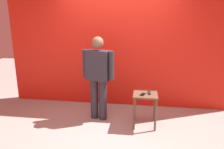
# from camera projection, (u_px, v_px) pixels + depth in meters

# --- Properties ---
(ground_plane) EXTENTS (12.00, 12.00, 0.00)m
(ground_plane) POSITION_uv_depth(u_px,v_px,m) (109.00, 133.00, 3.78)
(ground_plane) COLOR #9E9991
(back_wall_red) EXTENTS (4.87, 0.12, 3.11)m
(back_wall_red) POSITION_uv_depth(u_px,v_px,m) (118.00, 36.00, 4.67)
(back_wall_red) COLOR red
(back_wall_red) RESTS_ON ground_plane
(standing_person) EXTENTS (0.64, 0.31, 1.61)m
(standing_person) POSITION_uv_depth(u_px,v_px,m) (98.00, 74.00, 4.11)
(standing_person) COLOR #2D2D38
(standing_person) RESTS_ON ground_plane
(side_table) EXTENTS (0.43, 0.43, 0.62)m
(side_table) POSITION_uv_depth(u_px,v_px,m) (145.00, 100.00, 3.94)
(side_table) COLOR brown
(side_table) RESTS_ON ground_plane
(cell_phone) EXTENTS (0.11, 0.16, 0.01)m
(cell_phone) POSITION_uv_depth(u_px,v_px,m) (143.00, 94.00, 3.85)
(cell_phone) COLOR black
(cell_phone) RESTS_ON side_table
(tv_remote) EXTENTS (0.05, 0.17, 0.02)m
(tv_remote) POSITION_uv_depth(u_px,v_px,m) (149.00, 93.00, 3.92)
(tv_remote) COLOR black
(tv_remote) RESTS_ON side_table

